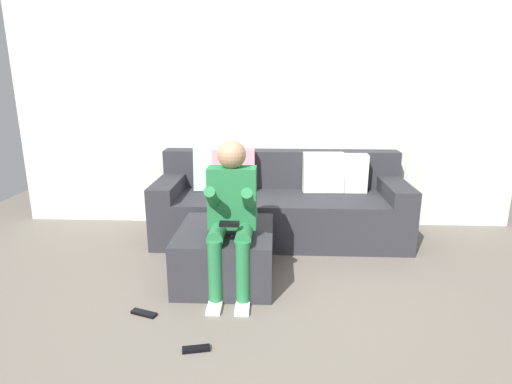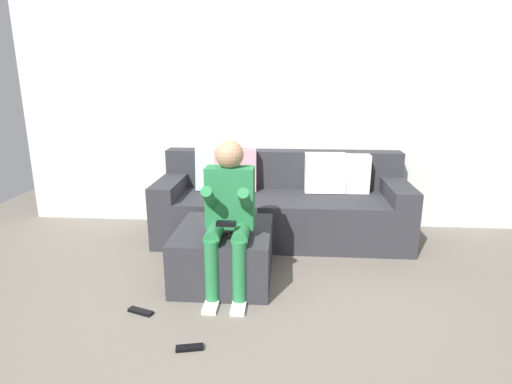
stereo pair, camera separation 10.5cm
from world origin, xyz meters
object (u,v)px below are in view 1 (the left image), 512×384
(person_seated, at_px, (231,209))
(remote_by_storage_bin, at_px, (144,313))
(couch_sectional, at_px, (280,204))
(ottoman, at_px, (226,254))
(remote_near_ottoman, at_px, (196,349))

(person_seated, bearing_deg, remote_by_storage_bin, -145.67)
(couch_sectional, distance_m, remote_by_storage_bin, 1.85)
(couch_sectional, height_order, ottoman, couch_sectional)
(ottoman, xyz_separation_m, person_seated, (0.07, -0.19, 0.44))
(couch_sectional, height_order, remote_near_ottoman, couch_sectional)
(person_seated, relative_size, remote_by_storage_bin, 6.14)
(ottoman, bearing_deg, remote_near_ottoman, -94.32)
(ottoman, height_order, person_seated, person_seated)
(ottoman, distance_m, person_seated, 0.48)
(remote_near_ottoman, bearing_deg, person_seated, 67.06)
(remote_near_ottoman, bearing_deg, couch_sectional, 62.81)
(couch_sectional, relative_size, remote_by_storage_bin, 13.19)
(person_seated, xyz_separation_m, remote_near_ottoman, (-0.14, -0.77, -0.64))
(person_seated, relative_size, remote_near_ottoman, 6.90)
(couch_sectional, height_order, person_seated, person_seated)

